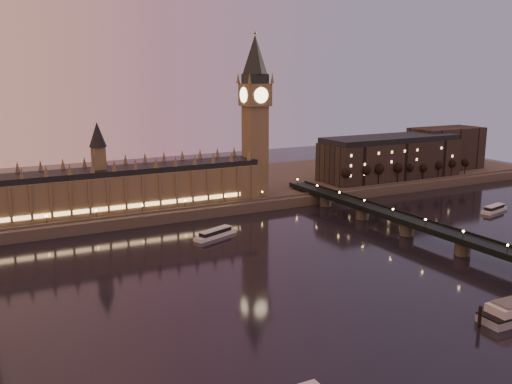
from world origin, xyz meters
TOP-DOWN VIEW (x-y plane):
  - ground at (0.00, 0.00)m, footprint 700.00×700.00m
  - far_embankment at (30.00, 165.00)m, footprint 560.00×130.00m
  - palace_of_westminster at (-40.12, 120.99)m, footprint 180.00×26.62m
  - big_ben at (53.99, 120.99)m, footprint 17.68×17.68m
  - westminster_bridge at (91.61, 0.00)m, footprint 13.20×260.00m
  - city_block at (194.94, 130.93)m, footprint 155.00×45.00m
  - bare_tree_0 at (120.21, 109.00)m, footprint 6.52×6.52m
  - bare_tree_1 at (134.17, 109.00)m, footprint 6.52×6.52m
  - bare_tree_2 at (148.13, 109.00)m, footprint 6.52×6.52m
  - bare_tree_3 at (162.09, 109.00)m, footprint 6.52×6.52m
  - bare_tree_4 at (176.05, 109.00)m, footprint 6.52×6.52m
  - bare_tree_5 at (190.01, 109.00)m, footprint 6.52×6.52m
  - bare_tree_6 at (203.97, 109.00)m, footprint 6.52×6.52m
  - bare_tree_7 at (217.93, 109.00)m, footprint 6.52×6.52m
  - bare_tree_8 at (231.89, 109.00)m, footprint 6.52×6.52m
  - cruise_boat_a at (0.08, 63.49)m, footprint 27.21×15.70m
  - cruise_boat_b at (175.54, 32.51)m, footprint 23.73×10.89m

SIDE VIEW (x-z plane):
  - ground at x=0.00m, z-range 0.00..0.00m
  - cruise_boat_b at x=175.54m, z-range -0.25..4.00m
  - cruise_boat_a at x=0.08m, z-range -0.26..4.07m
  - far_embankment at x=30.00m, z-range 0.00..6.00m
  - westminster_bridge at x=91.61m, z-range -2.13..13.17m
  - bare_tree_0 at x=120.21m, z-range 9.28..22.55m
  - bare_tree_1 at x=134.17m, z-range 9.28..22.55m
  - bare_tree_2 at x=148.13m, z-range 9.28..22.55m
  - bare_tree_3 at x=162.09m, z-range 9.28..22.55m
  - bare_tree_4 at x=176.05m, z-range 9.28..22.55m
  - bare_tree_5 at x=190.01m, z-range 9.28..22.55m
  - bare_tree_6 at x=203.97m, z-range 9.28..22.55m
  - bare_tree_7 at x=217.93m, z-range 9.28..22.55m
  - bare_tree_8 at x=231.89m, z-range 9.28..22.55m
  - palace_of_westminster at x=-40.12m, z-range -4.29..47.71m
  - city_block at x=194.94m, z-range 5.24..39.24m
  - big_ben at x=53.99m, z-range 11.95..115.95m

